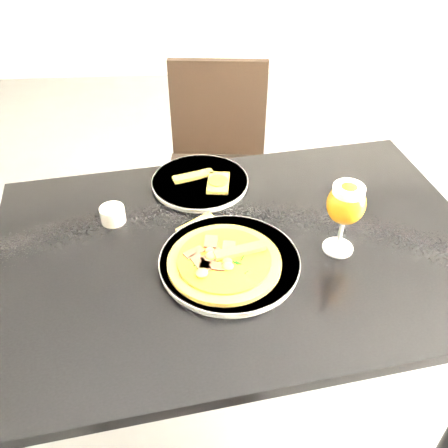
{
  "coord_description": "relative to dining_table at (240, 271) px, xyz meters",
  "views": [
    {
      "loc": [
        -0.44,
        -0.77,
        1.57
      ],
      "look_at": [
        -0.38,
        0.13,
        0.83
      ],
      "focal_mm": 40.0,
      "sensor_mm": 36.0,
      "label": 1
    }
  ],
  "objects": [
    {
      "name": "pizza",
      "position": [
        -0.04,
        -0.08,
        0.12
      ],
      "size": [
        0.26,
        0.26,
        0.03
      ],
      "rotation": [
        0.0,
        0.0,
        -0.05
      ],
      "color": "olive",
      "rests_on": "plate_main"
    },
    {
      "name": "beer_glass",
      "position": [
        0.24,
        -0.03,
        0.23
      ],
      "size": [
        0.09,
        0.09,
        0.19
      ],
      "color": "silver",
      "rests_on": "dining_table"
    },
    {
      "name": "ground",
      "position": [
        0.34,
        -0.14,
        -0.66
      ],
      "size": [
        6.0,
        6.0,
        0.0
      ],
      "primitive_type": "plane",
      "color": "#59595C",
      "rests_on": "ground"
    },
    {
      "name": "sauce_cup",
      "position": [
        -0.32,
        0.12,
        0.11
      ],
      "size": [
        0.06,
        0.06,
        0.04
      ],
      "color": "beige",
      "rests_on": "dining_table"
    },
    {
      "name": "plate_main",
      "position": [
        -0.03,
        -0.07,
        0.1
      ],
      "size": [
        0.39,
        0.39,
        0.02
      ],
      "primitive_type": "cylinder",
      "rotation": [
        0.0,
        0.0,
        0.23
      ],
      "color": "silver",
      "rests_on": "dining_table"
    },
    {
      "name": "chair_far",
      "position": [
        -0.01,
        0.79,
        -0.18
      ],
      "size": [
        0.44,
        0.44,
        0.87
      ],
      "rotation": [
        0.0,
        0.0,
        -0.1
      ],
      "color": "black",
      "rests_on": "ground"
    },
    {
      "name": "dining_table",
      "position": [
        0.0,
        0.0,
        0.0
      ],
      "size": [
        1.3,
        0.97,
        0.75
      ],
      "rotation": [
        0.0,
        0.0,
        0.15
      ],
      "color": "black",
      "rests_on": "ground"
    },
    {
      "name": "loose_crust",
      "position": [
        -0.11,
        0.09,
        0.09
      ],
      "size": [
        0.1,
        0.09,
        0.01
      ],
      "primitive_type": "cube",
      "rotation": [
        0.0,
        0.0,
        0.65
      ],
      "color": "olive",
      "rests_on": "dining_table"
    },
    {
      "name": "crust_scraps",
      "position": [
        -0.06,
        0.26,
        0.11
      ],
      "size": [
        0.17,
        0.12,
        0.01
      ],
      "rotation": [
        0.0,
        0.0,
        0.75
      ],
      "color": "olive",
      "rests_on": "plate_second"
    },
    {
      "name": "plate_second",
      "position": [
        -0.09,
        0.27,
        0.1
      ],
      "size": [
        0.36,
        0.36,
        0.01
      ],
      "primitive_type": "cylinder",
      "rotation": [
        0.0,
        0.0,
        0.44
      ],
      "color": "silver",
      "rests_on": "dining_table"
    }
  ]
}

